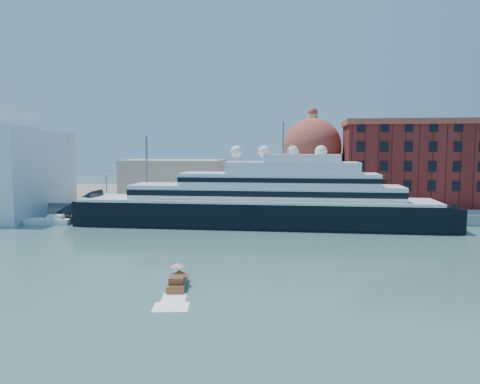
# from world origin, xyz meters

# --- Properties ---
(ground) EXTENTS (400.00, 400.00, 0.00)m
(ground) POSITION_xyz_m (0.00, 0.00, 0.00)
(ground) COLOR #3A6462
(ground) RESTS_ON ground
(quay) EXTENTS (180.00, 10.00, 2.50)m
(quay) POSITION_xyz_m (0.00, 34.00, 1.25)
(quay) COLOR gray
(quay) RESTS_ON ground
(land) EXTENTS (260.00, 72.00, 2.00)m
(land) POSITION_xyz_m (0.00, 75.00, 1.00)
(land) COLOR slate
(land) RESTS_ON ground
(quay_fence) EXTENTS (180.00, 0.10, 1.20)m
(quay_fence) POSITION_xyz_m (0.00, 29.50, 3.10)
(quay_fence) COLOR slate
(quay_fence) RESTS_ON quay
(superyacht) EXTENTS (91.66, 12.71, 27.39)m
(superyacht) POSITION_xyz_m (6.04, 23.00, 4.73)
(superyacht) COLOR black
(superyacht) RESTS_ON ground
(service_barge) EXTENTS (10.72, 4.17, 2.37)m
(service_barge) POSITION_xyz_m (-39.18, 19.61, 0.68)
(service_barge) COLOR white
(service_barge) RESTS_ON ground
(water_taxi) EXTENTS (3.23, 6.83, 3.12)m
(water_taxi) POSITION_xyz_m (3.36, -24.85, 0.75)
(water_taxi) COLOR brown
(water_taxi) RESTS_ON ground
(warehouse) EXTENTS (43.00, 19.00, 23.25)m
(warehouse) POSITION_xyz_m (52.00, 52.00, 13.79)
(warehouse) COLOR maroon
(warehouse) RESTS_ON land
(church) EXTENTS (66.00, 18.00, 25.50)m
(church) POSITION_xyz_m (6.39, 57.72, 10.91)
(church) COLOR beige
(church) RESTS_ON land
(lamp_posts) EXTENTS (120.80, 2.40, 18.00)m
(lamp_posts) POSITION_xyz_m (-12.67, 32.27, 9.84)
(lamp_posts) COLOR slate
(lamp_posts) RESTS_ON quay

